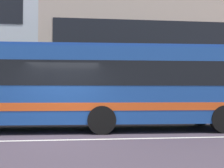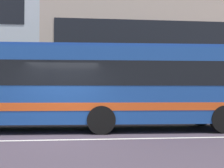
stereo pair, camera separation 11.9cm
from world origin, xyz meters
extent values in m
plane|color=#423845|center=(0.00, 0.00, 0.00)|extent=(160.00, 160.00, 0.00)
cube|color=silver|center=(0.00, 0.00, 0.00)|extent=(60.00, 0.16, 0.01)
cube|color=#2E631A|center=(2.53, 5.60, 0.46)|extent=(22.08, 1.10, 0.92)
cube|color=#C3AC9E|center=(9.77, 15.68, 4.76)|extent=(24.06, 11.62, 9.53)
cube|color=black|center=(9.77, 9.86, 5.53)|extent=(22.13, 0.04, 1.91)
cube|color=#1D499B|center=(0.63, 2.16, 1.73)|extent=(12.48, 2.90, 2.77)
cube|color=black|center=(0.63, 2.16, 2.15)|extent=(11.73, 2.90, 0.88)
cube|color=#E4521D|center=(0.63, 2.16, 0.97)|extent=(12.23, 2.92, 0.28)
cube|color=#1F4596|center=(0.63, 2.16, 3.18)|extent=(11.97, 2.49, 0.12)
cylinder|color=black|center=(1.36, 1.01, 0.50)|extent=(1.01, 0.32, 1.00)
cylinder|color=black|center=(1.45, 3.26, 0.50)|extent=(1.01, 0.32, 1.00)
cylinder|color=black|center=(5.78, 0.85, 0.50)|extent=(1.01, 0.32, 1.00)
cylinder|color=black|center=(5.86, 3.10, 0.50)|extent=(1.01, 0.32, 1.00)
camera|label=1|loc=(0.69, -8.53, 1.48)|focal=43.70mm
camera|label=2|loc=(0.81, -8.55, 1.48)|focal=43.70mm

